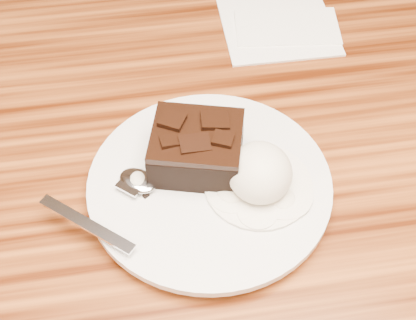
{
  "coord_description": "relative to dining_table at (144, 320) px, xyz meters",
  "views": [
    {
      "loc": [
        0.04,
        -0.39,
        1.23
      ],
      "look_at": [
        0.09,
        -0.04,
        0.79
      ],
      "focal_mm": 51.59,
      "sensor_mm": 36.0,
      "label": 1
    }
  ],
  "objects": [
    {
      "name": "ice_cream_scoop",
      "position": [
        0.14,
        -0.06,
        0.42
      ],
      "size": [
        0.06,
        0.07,
        0.05
      ],
      "primitive_type": "ellipsoid",
      "color": "silver",
      "rests_on": "plate"
    },
    {
      "name": "crumb_a",
      "position": [
        0.11,
        -0.04,
        0.4
      ],
      "size": [
        0.01,
        0.01,
        0.0
      ],
      "primitive_type": "cube",
      "rotation": [
        0.0,
        0.0,
        0.18
      ],
      "color": "black",
      "rests_on": "plate"
    },
    {
      "name": "plate",
      "position": [
        0.09,
        -0.05,
        0.38
      ],
      "size": [
        0.24,
        0.24,
        0.02
      ],
      "primitive_type": "cylinder",
      "color": "white",
      "rests_on": "dining_table"
    },
    {
      "name": "spoon",
      "position": [
        0.02,
        -0.04,
        0.4
      ],
      "size": [
        0.14,
        0.12,
        0.01
      ],
      "primitive_type": null,
      "rotation": [
        0.0,
        0.0,
        0.86
      ],
      "color": "silver",
      "rests_on": "plate"
    },
    {
      "name": "dining_table",
      "position": [
        0.0,
        0.0,
        0.0
      ],
      "size": [
        1.2,
        0.8,
        0.75
      ],
      "primitive_type": null,
      "color": "#371304",
      "rests_on": "floor"
    },
    {
      "name": "melt_puddle",
      "position": [
        0.14,
        -0.06,
        0.4
      ],
      "size": [
        0.1,
        0.1,
        0.0
      ],
      "primitive_type": "cylinder",
      "color": "white",
      "rests_on": "plate"
    },
    {
      "name": "crumb_b",
      "position": [
        0.06,
        -0.03,
        0.4
      ],
      "size": [
        0.01,
        0.01,
        0.0
      ],
      "primitive_type": "cube",
      "rotation": [
        0.0,
        0.0,
        0.01
      ],
      "color": "black",
      "rests_on": "plate"
    },
    {
      "name": "crumb_d",
      "position": [
        0.12,
        -0.09,
        0.4
      ],
      "size": [
        0.01,
        0.01,
        0.0
      ],
      "primitive_type": "cube",
      "rotation": [
        0.0,
        0.0,
        1.23
      ],
      "color": "black",
      "rests_on": "plate"
    },
    {
      "name": "brownie",
      "position": [
        0.08,
        -0.02,
        0.41
      ],
      "size": [
        0.1,
        0.09,
        0.04
      ],
      "primitive_type": "cube",
      "rotation": [
        0.0,
        0.0,
        -0.27
      ],
      "color": "black",
      "rests_on": "plate"
    },
    {
      "name": "napkin",
      "position": [
        0.22,
        0.2,
        0.38
      ],
      "size": [
        0.14,
        0.14,
        0.01
      ],
      "primitive_type": "cube",
      "rotation": [
        0.0,
        0.0,
        -0.01
      ],
      "color": "white",
      "rests_on": "dining_table"
    },
    {
      "name": "crumb_c",
      "position": [
        0.03,
        -0.06,
        0.4
      ],
      "size": [
        0.01,
        0.01,
        0.0
      ],
      "primitive_type": "cube",
      "rotation": [
        0.0,
        0.0,
        0.64
      ],
      "color": "black",
      "rests_on": "plate"
    }
  ]
}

